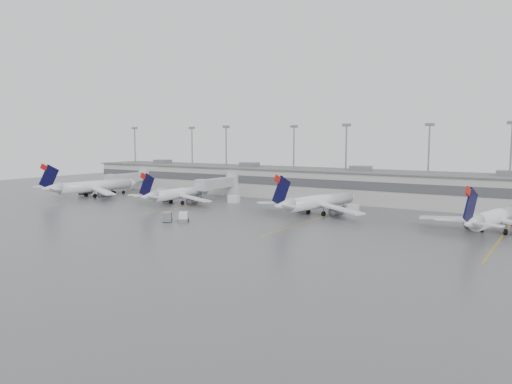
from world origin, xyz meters
The scene contains 19 objects.
ground centered at (0.00, 0.00, 0.00)m, with size 260.00×260.00×0.00m, color #4D4D4F.
terminal centered at (-0.01, 57.98, 4.17)m, with size 152.00×17.00×9.45m.
light_masts centered at (0.00, 63.75, 12.03)m, with size 142.40×8.00×20.60m.
jet_bridge_left centered at (-55.50, 45.72, 3.87)m, with size 4.00×17.20×7.00m.
jet_bridge_right centered at (-20.50, 45.72, 3.87)m, with size 4.00×17.20×7.00m.
stand_markings centered at (0.00, 24.00, 0.01)m, with size 105.25×40.00×0.01m.
jet_far_left centered at (-52.87, 26.48, 3.16)m, with size 27.87×31.37×10.16m.
jet_mid_left centered at (-22.43, 28.35, 2.74)m, with size 24.29×27.22×8.81m.
jet_mid_right centered at (15.47, 30.79, 2.99)m, with size 26.02×29.44×9.61m.
jet_far_right centered at (50.99, 28.75, 2.90)m, with size 25.18×28.50×9.32m.
baggage_tug centered at (-3.15, 8.06, 0.77)m, with size 3.32×3.58×1.97m.
baggage_cart centered at (-6.35, 6.86, 0.99)m, with size 3.12×3.38×1.90m.
gse_uld_a centered at (-42.61, 43.69, 0.81)m, with size 2.29×1.53×1.62m, color silver.
gse_uld_b centered at (-11.86, 38.13, 0.97)m, with size 2.73×1.82×1.93m, color silver.
gse_uld_c centered at (20.46, 39.22, 0.85)m, with size 2.39×1.59×1.69m, color silver.
gse_loader centered at (-27.41, 40.76, 0.99)m, with size 1.98×3.17×1.98m, color slate.
cone_a centered at (-57.85, 34.80, 0.32)m, with size 0.40×0.40×0.64m, color red.
cone_b centered at (-21.30, 34.31, 0.32)m, with size 0.40×0.40×0.64m, color red.
cone_c centered at (18.59, 31.64, 0.32)m, with size 0.40×0.40×0.64m, color red.
Camera 1 is at (61.88, -67.32, 16.78)m, focal length 35.00 mm.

